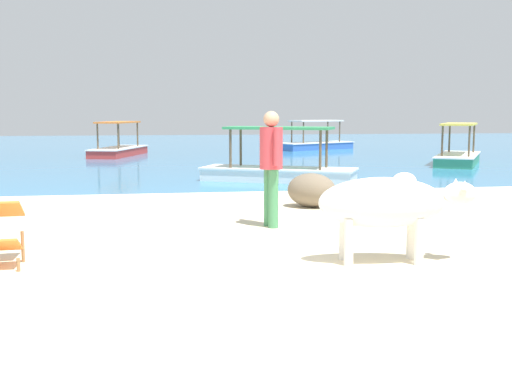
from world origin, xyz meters
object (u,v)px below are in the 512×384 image
at_px(person_standing, 271,160).
at_px(boat_red, 119,149).
at_px(boat_green, 458,156).
at_px(boat_white, 279,169).
at_px(boat_blue, 316,143).
at_px(cow, 386,203).

distance_m(person_standing, boat_red, 15.75).
bearing_deg(boat_green, boat_red, -85.65).
bearing_deg(person_standing, boat_white, 67.19).
relative_size(boat_white, boat_blue, 1.01).
relative_size(person_standing, boat_blue, 0.43).
relative_size(cow, boat_green, 0.46).
bearing_deg(cow, boat_green, 66.03).
xyz_separation_m(boat_green, boat_blue, (-2.46, 8.45, 0.00)).
relative_size(boat_red, boat_green, 1.03).
relative_size(boat_white, boat_green, 1.02).
bearing_deg(boat_white, boat_blue, -82.37).
bearing_deg(cow, boat_white, 92.94).
height_order(cow, person_standing, person_standing).
distance_m(cow, boat_white, 8.25).
distance_m(person_standing, boat_green, 12.59).
bearing_deg(cow, person_standing, 116.49).
bearing_deg(person_standing, cow, -80.28).
distance_m(cow, boat_red, 18.10).
height_order(person_standing, boat_blue, person_standing).
height_order(boat_red, boat_white, same).
relative_size(person_standing, boat_white, 0.43).
distance_m(person_standing, boat_blue, 19.08).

